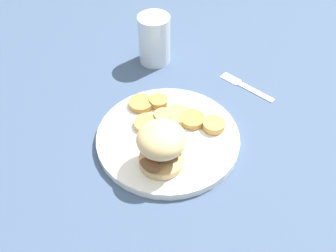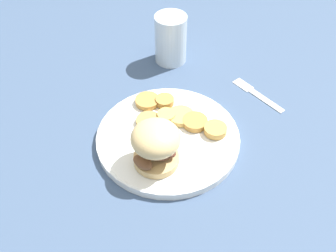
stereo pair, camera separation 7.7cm
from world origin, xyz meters
The scene contains 12 objects.
ground_plane centered at (0.00, 0.00, 0.00)m, with size 4.00×4.00×0.00m, color #3D5170.
dinner_plate centered at (0.00, 0.00, 0.01)m, with size 0.29×0.29×0.02m.
sandwich centered at (0.07, -0.03, 0.07)m, with size 0.09×0.09×0.09m.
potato_round_0 centered at (-0.05, 0.03, 0.02)m, with size 0.06×0.06×0.01m, color tan.
potato_round_1 centered at (-0.04, -0.04, 0.02)m, with size 0.05×0.05×0.01m, color tan.
potato_round_2 centered at (-0.03, 0.06, 0.02)m, with size 0.05×0.05×0.01m, color #BC8942.
potato_round_3 centered at (0.00, 0.10, 0.03)m, with size 0.05×0.05×0.01m, color tan.
potato_round_4 centered at (-0.09, 0.00, 0.03)m, with size 0.04×0.04×0.01m, color #BC8942.
potato_round_5 centered at (-0.05, 0.00, 0.03)m, with size 0.04×0.04×0.01m, color tan.
potato_round_6 centered at (-0.10, -0.04, 0.02)m, with size 0.05×0.05×0.01m, color #BC8942.
fork centered at (-0.13, 0.22, 0.00)m, with size 0.13×0.10×0.00m.
drinking_glass centered at (-0.28, 0.03, 0.06)m, with size 0.08×0.08×0.12m.
Camera 2 is at (0.54, -0.04, 0.60)m, focal length 42.00 mm.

